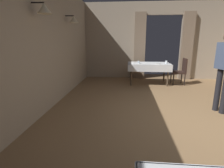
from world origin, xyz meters
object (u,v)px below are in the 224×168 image
object	(u,v)px
plate_mid_a	(133,63)
glass_mid_c	(139,62)
dining_table_mid	(149,66)
glass_mid_d	(166,62)
plate_mid_b	(158,64)
chair_mid_right	(181,70)

from	to	relation	value
plate_mid_a	glass_mid_c	world-z (taller)	glass_mid_c
dining_table_mid	glass_mid_d	xyz separation A→B (m)	(0.58, -0.14, 0.14)
dining_table_mid	plate_mid_a	xyz separation A→B (m)	(-0.55, 0.07, 0.10)
glass_mid_d	plate_mid_a	bearing A→B (deg)	169.60
glass_mid_c	glass_mid_d	xyz separation A→B (m)	(0.95, 0.00, 0.01)
plate_mid_b	glass_mid_c	distance (m)	0.66
dining_table_mid	plate_mid_a	world-z (taller)	plate_mid_a
plate_mid_b	dining_table_mid	bearing A→B (deg)	142.82
chair_mid_right	glass_mid_c	distance (m)	1.53
plate_mid_b	glass_mid_d	world-z (taller)	glass_mid_d
plate_mid_b	glass_mid_d	xyz separation A→B (m)	(0.29, 0.08, 0.05)
glass_mid_d	dining_table_mid	bearing A→B (deg)	166.58
chair_mid_right	glass_mid_d	xyz separation A→B (m)	(-0.54, -0.14, 0.29)
plate_mid_a	glass_mid_d	world-z (taller)	glass_mid_d
dining_table_mid	plate_mid_b	size ratio (longest dim) A/B	7.00
chair_mid_right	plate_mid_b	world-z (taller)	chair_mid_right
chair_mid_right	glass_mid_d	size ratio (longest dim) A/B	8.53
plate_mid_a	glass_mid_c	size ratio (longest dim) A/B	2.37
glass_mid_c	plate_mid_a	bearing A→B (deg)	130.66
glass_mid_c	dining_table_mid	bearing A→B (deg)	21.38
chair_mid_right	plate_mid_b	distance (m)	0.90
dining_table_mid	plate_mid_b	xyz separation A→B (m)	(0.29, -0.22, 0.10)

